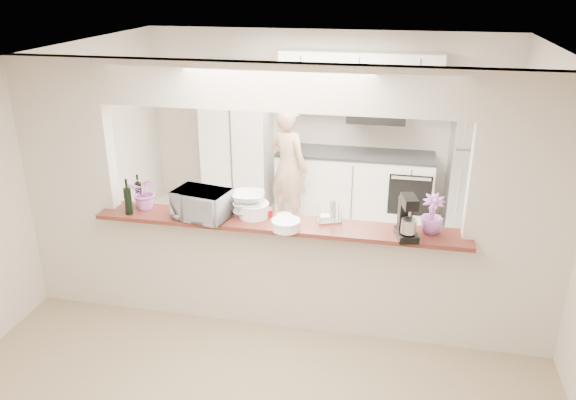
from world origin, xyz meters
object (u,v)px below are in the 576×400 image
(refrigerator, at_px, (479,168))
(toaster_oven, at_px, (202,204))
(stand_mixer, at_px, (407,219))
(person, at_px, (288,167))

(refrigerator, height_order, toaster_oven, refrigerator)
(refrigerator, xyz_separation_m, stand_mixer, (-0.92, -2.79, 0.41))
(refrigerator, height_order, stand_mixer, refrigerator)
(stand_mixer, relative_size, person, 0.24)
(toaster_oven, distance_m, stand_mixer, 1.83)
(stand_mixer, bearing_deg, person, 121.95)
(toaster_oven, height_order, person, person)
(toaster_oven, relative_size, stand_mixer, 1.28)
(stand_mixer, xyz_separation_m, person, (-1.52, 2.44, -0.46))
(refrigerator, xyz_separation_m, person, (-2.44, -0.35, -0.04))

